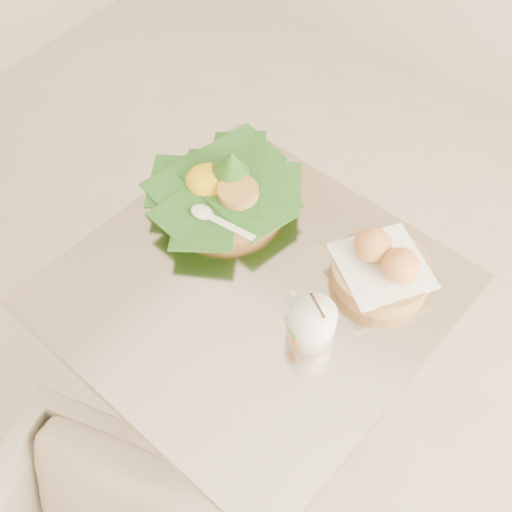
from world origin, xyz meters
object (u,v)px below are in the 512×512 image
Objects in this scene: cafe_table at (251,343)px; coffee_mug at (311,322)px; bread_basket at (382,267)px; rice_basket at (225,186)px.

coffee_mug is at bearing -8.04° from cafe_table.
coffee_mug reaches higher than bread_basket.
coffee_mug is (-0.04, -0.19, 0.01)m from bread_basket.
rice_basket reaches higher than bread_basket.
coffee_mug is at bearing -102.75° from bread_basket.
rice_basket is (-0.19, 0.16, 0.27)m from cafe_table.
cafe_table is at bearing -138.91° from bread_basket.
rice_basket is at bearing 139.44° from cafe_table.
cafe_table is 2.33× the size of rice_basket.
cafe_table is 0.36m from rice_basket.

